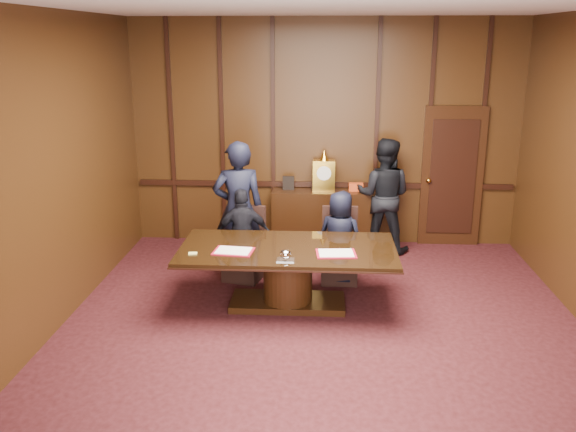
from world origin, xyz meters
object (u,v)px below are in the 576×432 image
object	(u,v)px
conference_table	(288,267)
signatory_right	(340,237)
sideboard	(323,216)
signatory_left	(243,235)
witness_left	(238,210)
witness_right	(383,195)

from	to	relation	value
conference_table	signatory_right	size ratio (longest dim) A/B	2.07
sideboard	signatory_left	size ratio (longest dim) A/B	1.25
signatory_left	witness_left	world-z (taller)	witness_left
sideboard	signatory_left	distance (m)	1.85
sideboard	signatory_right	distance (m)	1.52
conference_table	signatory_left	xyz separation A→B (m)	(-0.65, 0.80, 0.13)
conference_table	witness_left	distance (m)	1.28
sideboard	signatory_left	xyz separation A→B (m)	(-1.08, -1.50, 0.15)
witness_left	witness_right	xyz separation A→B (m)	(2.06, 1.18, -0.07)
sideboard	witness_right	bearing A→B (deg)	-9.95
witness_left	witness_right	distance (m)	2.38
witness_left	sideboard	bearing A→B (deg)	-141.73
signatory_left	witness_left	size ratio (longest dim) A/B	0.68
witness_right	witness_left	bearing A→B (deg)	45.22
signatory_left	signatory_right	bearing A→B (deg)	169.26
signatory_left	signatory_right	size ratio (longest dim) A/B	1.01
signatory_right	witness_left	bearing A→B (deg)	12.97
witness_left	conference_table	bearing A→B (deg)	116.04
sideboard	signatory_left	bearing A→B (deg)	-125.69
conference_table	signatory_left	size ratio (longest dim) A/B	2.05
signatory_left	witness_left	xyz separation A→B (m)	(-0.08, 0.16, 0.31)
signatory_left	witness_right	size ratio (longest dim) A/B	0.73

